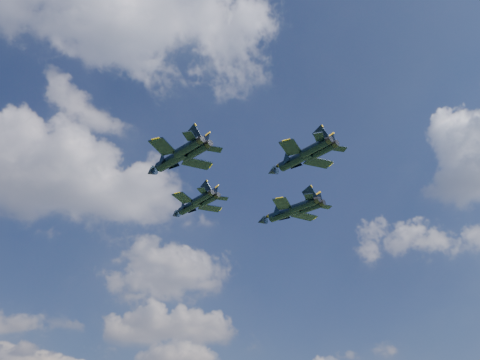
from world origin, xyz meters
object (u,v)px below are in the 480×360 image
Objects in this scene: jet_lead at (189,207)px; jet_slot at (294,160)px; jet_right at (283,213)px; jet_left at (170,161)px.

jet_slot is at bearing -88.11° from jet_lead.
jet_slot is (-5.43, -20.78, 0.31)m from jet_right.
jet_lead reaches higher than jet_slot.
jet_right is at bearing 48.15° from jet_slot.
jet_right is at bearing -1.59° from jet_left.
jet_left is (-7.41, -19.95, -1.17)m from jet_lead.
jet_left is at bearing 135.85° from jet_slot.
jet_lead is at bearing 40.05° from jet_left.
jet_lead is 29.97m from jet_slot.
jet_slot is at bearing -137.94° from jet_right.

